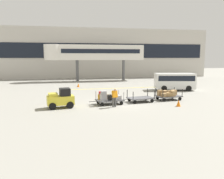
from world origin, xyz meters
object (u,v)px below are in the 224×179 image
baggage_cart_middle (140,98)px  baggage_handler (115,97)px  baggage_tug (61,99)px  safety_cone_near (179,103)px  safety_cone_far (78,85)px  shuttle_van (175,80)px  baggage_cart_lead (109,98)px  baggage_cart_tail (168,94)px

baggage_cart_middle → baggage_handler: baggage_handler is taller
baggage_tug → safety_cone_near: 9.70m
safety_cone_near → safety_cone_far: bearing=118.8°
safety_cone_near → shuttle_van: bearing=65.9°
baggage_tug → safety_cone_far: bearing=81.7°
baggage_cart_lead → baggage_cart_middle: baggage_cart_lead is taller
baggage_cart_lead → safety_cone_near: 5.88m
baggage_tug → shuttle_van: shuttle_van is taller
baggage_cart_lead → shuttle_van: shuttle_van is taller
baggage_cart_lead → safety_cone_near: (5.55, -1.89, -0.28)m
safety_cone_far → baggage_cart_lead: bearing=-79.8°
shuttle_van → safety_cone_far: 12.85m
baggage_cart_lead → baggage_cart_tail: bearing=9.7°
baggage_cart_tail → safety_cone_near: baggage_cart_tail is taller
baggage_tug → shuttle_van: (13.57, 7.61, 0.48)m
safety_cone_near → safety_cone_far: 16.07m
baggage_tug → baggage_cart_lead: size_ratio=0.73×
safety_cone_far → safety_cone_near: bearing=-61.2°
baggage_cart_lead → safety_cone_far: (-2.19, 12.19, -0.28)m
baggage_handler → safety_cone_far: baggage_handler is taller
baggage_tug → safety_cone_far: size_ratio=4.09×
baggage_cart_middle → baggage_handler: (-2.76, -1.68, 0.52)m
baggage_cart_lead → safety_cone_far: size_ratio=5.59×
baggage_cart_tail → baggage_cart_middle: bearing=-169.9°
baggage_cart_lead → safety_cone_near: bearing=-18.8°
baggage_tug → baggage_cart_middle: (7.07, 1.13, -0.41)m
baggage_handler → shuttle_van: (9.26, 8.16, 0.37)m
baggage_cart_lead → baggage_cart_tail: baggage_cart_lead is taller
baggage_tug → safety_cone_far: 12.97m
baggage_cart_lead → safety_cone_far: baggage_cart_lead is taller
baggage_tug → baggage_handler: bearing=-7.3°
baggage_cart_tail → shuttle_van: size_ratio=0.61×
safety_cone_near → baggage_cart_tail: bearing=82.5°
shuttle_van → safety_cone_near: 9.76m
safety_cone_near → safety_cone_far: same height
baggage_cart_lead → baggage_cart_tail: 6.02m
safety_cone_far → baggage_cart_middle: bearing=-66.0°
baggage_tug → baggage_cart_lead: baggage_tug is taller
baggage_cart_lead → baggage_cart_middle: bearing=9.3°
baggage_handler → safety_cone_far: (-2.45, 13.37, -0.59)m
baggage_cart_lead → safety_cone_far: 12.39m
baggage_tug → baggage_cart_lead: (4.05, 0.64, -0.20)m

